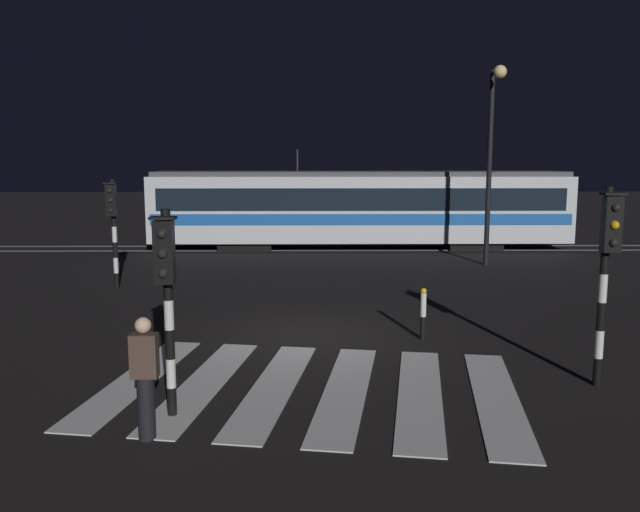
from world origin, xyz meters
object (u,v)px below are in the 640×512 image
Objects in this scene: traffic_light_corner_near_right at (607,257)px; street_lamp_trackside_right at (492,141)px; bollard_island_edge at (423,314)px; tram at (360,207)px; traffic_light_corner_far_left at (113,217)px; pedestrian_waiting_at_kerb at (145,377)px; traffic_light_kerb_mid_left at (166,283)px.

traffic_light_corner_near_right is 0.49× the size of street_lamp_trackside_right.
tram is at bearing 91.42° from bollard_island_edge.
tram is at bearing 48.01° from traffic_light_corner_far_left.
bollard_island_edge is (4.60, 4.91, -0.32)m from pedestrian_waiting_at_kerb.
traffic_light_corner_near_right is 13.54m from traffic_light_corner_far_left.
tram is at bearing 77.40° from pedestrian_waiting_at_kerb.
street_lamp_trackside_right is (1.41, 12.42, 2.15)m from traffic_light_corner_near_right.
traffic_light_corner_near_right is at bearing 15.49° from pedestrian_waiting_at_kerb.
traffic_light_corner_far_left is 9.91m from bollard_island_edge.
street_lamp_trackside_right is at bearing 58.68° from traffic_light_kerb_mid_left.
tram reaches higher than bollard_island_edge.
traffic_light_corner_far_left is at bearing 110.71° from traffic_light_kerb_mid_left.
traffic_light_kerb_mid_left is at bearing -136.56° from bollard_island_edge.
traffic_light_corner_near_right is 7.46m from pedestrian_waiting_at_kerb.
bollard_island_edge is (-2.48, 2.95, -1.66)m from traffic_light_corner_near_right.
traffic_light_kerb_mid_left is 0.18× the size of tram.
traffic_light_corner_near_right is 12.69m from street_lamp_trackside_right.
street_lamp_trackside_right is 0.39× the size of tram.
tram reaches higher than traffic_light_kerb_mid_left.
pedestrian_waiting_at_kerb is at bearing -71.45° from traffic_light_corner_far_left.
street_lamp_trackside_right reaches higher than traffic_light_corner_far_left.
street_lamp_trackside_right reaches higher than pedestrian_waiting_at_kerb.
tram is (7.75, 8.61, -0.36)m from traffic_light_corner_far_left.
street_lamp_trackside_right reaches higher than traffic_light_corner_near_right.
tram is at bearing 99.40° from traffic_light_corner_near_right.
traffic_light_corner_near_right is 17.30m from tram.
bollard_island_edge is (8.10, -5.51, -1.55)m from traffic_light_corner_far_left.
traffic_light_kerb_mid_left is 2.78× the size of bollard_island_edge.
tram is at bearing 132.40° from street_lamp_trackside_right.
tram is 14.17m from bollard_island_edge.
street_lamp_trackside_right reaches higher than traffic_light_kerb_mid_left.
pedestrian_waiting_at_kerb is at bearing -103.44° from traffic_light_kerb_mid_left.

